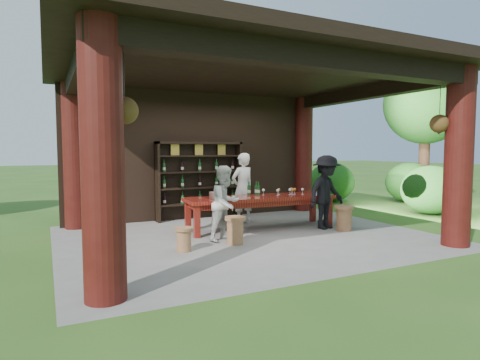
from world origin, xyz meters
name	(u,v)px	position (x,y,z in m)	size (l,w,h in m)	color
ground	(248,236)	(0.00, 0.00, 0.00)	(90.00, 90.00, 0.00)	#2D5119
pavilion	(239,134)	(-0.01, 0.43, 2.13)	(7.50, 6.00, 3.60)	slate
wine_shelf	(200,180)	(-0.16, 2.45, 1.01)	(2.28, 0.35, 2.00)	black
tasting_table	(261,201)	(0.62, 0.60, 0.63)	(3.51, 1.09, 0.75)	#55130C
stool_near_left	(235,229)	(-0.53, -0.47, 0.28)	(0.40, 0.40, 0.53)	brown
stool_near_right	(344,217)	(2.19, -0.39, 0.30)	(0.42, 0.42, 0.56)	brown
stool_far_left	(184,239)	(-1.59, -0.60, 0.23)	(0.33, 0.33, 0.43)	brown
host	(243,188)	(0.56, 1.42, 0.86)	(0.63, 0.41, 1.72)	white
guest_woman	(226,203)	(-0.57, -0.13, 0.74)	(0.72, 0.56, 1.49)	beige
guest_man	(326,192)	(1.97, -0.03, 0.84)	(1.08, 0.62, 1.67)	black
table_bottles	(255,188)	(0.63, 0.93, 0.90)	(0.30, 0.14, 0.31)	#194C1E
table_glasses	(286,191)	(1.31, 0.60, 0.82)	(0.97, 0.34, 0.15)	silver
napkin_basket	(216,195)	(-0.44, 0.66, 0.82)	(0.26, 0.18, 0.14)	#BF6672
shrubs	(317,200)	(2.26, 0.70, 0.56)	(15.61, 7.61, 1.36)	#194C14
trees	(321,91)	(2.95, 1.48, 3.37)	(22.47, 9.41, 4.80)	#3F2819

